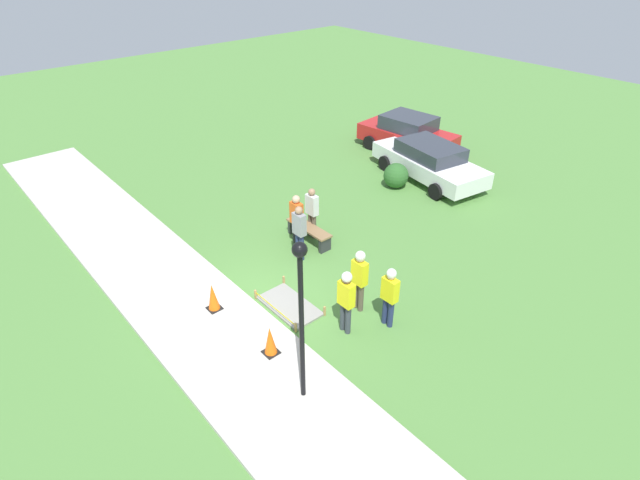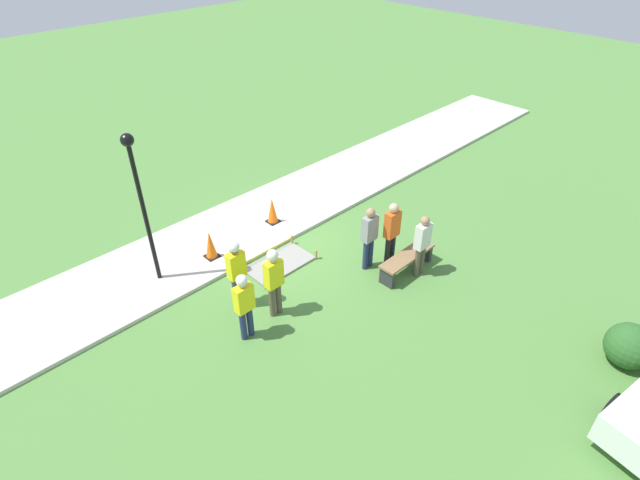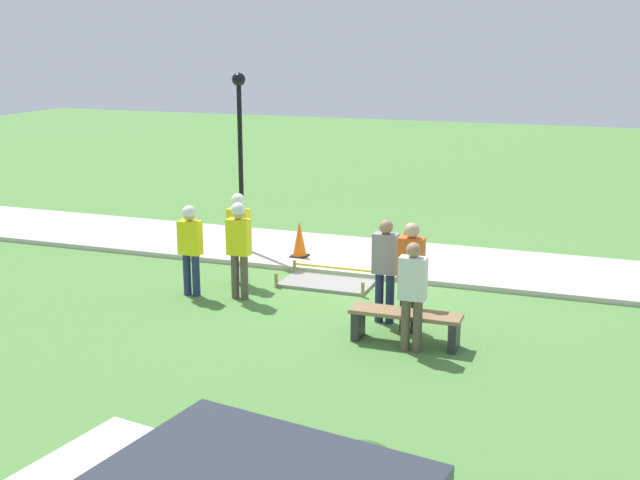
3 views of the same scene
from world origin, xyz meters
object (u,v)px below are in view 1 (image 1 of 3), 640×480
object	(u,v)px
worker_assistant	(359,276)
bystander_in_orange_shirt	(297,219)
park_bench	(309,231)
bystander_in_gray_shirt	(312,210)
worker_trainee	(390,293)
parked_car_white	(429,161)
worker_supervisor	(346,297)
bystander_in_white_shirt	(299,230)
traffic_cone_far_patch	(270,340)
parked_car_red	(408,134)
traffic_cone_near_patch	(213,297)
lamppost_near	(301,302)

from	to	relation	value
worker_assistant	bystander_in_orange_shirt	xyz separation A→B (m)	(-3.24, 0.61, -0.03)
park_bench	bystander_in_gray_shirt	bearing A→B (deg)	120.70
worker_trainee	bystander_in_orange_shirt	bearing A→B (deg)	173.28
worker_assistant	parked_car_white	distance (m)	8.40
worker_supervisor	bystander_in_white_shirt	xyz separation A→B (m)	(-3.14, 1.13, -0.06)
traffic_cone_far_patch	worker_supervisor	distance (m)	2.00
park_bench	bystander_in_gray_shirt	xyz separation A→B (m)	(-0.15, 0.26, 0.58)
worker_supervisor	bystander_in_gray_shirt	distance (m)	4.42
bystander_in_gray_shirt	bystander_in_orange_shirt	bearing A→B (deg)	-74.68
bystander_in_white_shirt	parked_car_red	bearing A→B (deg)	111.42
worker_assistant	bystander_in_white_shirt	bearing A→B (deg)	173.42
traffic_cone_near_patch	parked_car_white	size ratio (longest dim) A/B	0.15
bystander_in_white_shirt	worker_assistant	bearing A→B (deg)	-6.58
worker_supervisor	worker_trainee	size ratio (longest dim) A/B	1.05
traffic_cone_far_patch	bystander_in_orange_shirt	bearing A→B (deg)	133.71
worker_trainee	bystander_in_gray_shirt	world-z (taller)	bystander_in_gray_shirt
traffic_cone_far_patch	bystander_in_white_shirt	distance (m)	4.02
traffic_cone_near_patch	bystander_in_gray_shirt	xyz separation A→B (m)	(-1.16, 4.22, 0.46)
traffic_cone_far_patch	bystander_in_gray_shirt	world-z (taller)	bystander_in_gray_shirt
bystander_in_gray_shirt	lamppost_near	bearing A→B (deg)	-41.77
worker_supervisor	lamppost_near	distance (m)	2.71
park_bench	parked_car_red	size ratio (longest dim) A/B	0.40
worker_supervisor	bystander_in_orange_shirt	bearing A→B (deg)	158.52
worker_trainee	lamppost_near	bearing A→B (deg)	-82.41
bystander_in_orange_shirt	parked_car_red	bearing A→B (deg)	109.16
worker_assistant	bystander_in_white_shirt	distance (m)	2.77
worker_supervisor	bystander_in_orange_shirt	size ratio (longest dim) A/B	0.98
bystander_in_white_shirt	bystander_in_gray_shirt	bearing A→B (deg)	123.50
bystander_in_orange_shirt	parked_car_red	size ratio (longest dim) A/B	0.42
worker_assistant	park_bench	bearing A→B (deg)	161.27
worker_trainee	parked_car_white	bearing A→B (deg)	122.42
worker_trainee	bystander_in_white_shirt	world-z (taller)	bystander_in_white_shirt
traffic_cone_near_patch	bystander_in_gray_shirt	distance (m)	4.40
parked_car_red	bystander_in_orange_shirt	bearing A→B (deg)	-76.27
bystander_in_gray_shirt	worker_trainee	bearing A→B (deg)	-16.07
park_bench	parked_car_white	bearing A→B (deg)	94.39
bystander_in_orange_shirt	bystander_in_gray_shirt	distance (m)	0.80
worker_assistant	traffic_cone_near_patch	bearing A→B (deg)	-128.81
traffic_cone_near_patch	bystander_in_orange_shirt	world-z (taller)	bystander_in_orange_shirt
worker_assistant	parked_car_red	bearing A→B (deg)	124.37
traffic_cone_far_patch	parked_car_red	distance (m)	13.15
bystander_in_orange_shirt	traffic_cone_far_patch	bearing A→B (deg)	-46.29
parked_car_red	bystander_in_gray_shirt	bearing A→B (deg)	-75.89
traffic_cone_far_patch	parked_car_white	bearing A→B (deg)	109.92
park_bench	parked_car_red	bearing A→B (deg)	109.93
bystander_in_orange_shirt	bystander_in_white_shirt	distance (m)	0.57
parked_car_white	worker_supervisor	bearing A→B (deg)	-54.08
lamppost_near	parked_car_white	xyz separation A→B (m)	(-5.08, 10.35, -1.83)
traffic_cone_far_patch	worker_trainee	world-z (taller)	worker_trainee
bystander_in_white_shirt	lamppost_near	xyz separation A→B (m)	(4.04, -3.18, 1.58)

